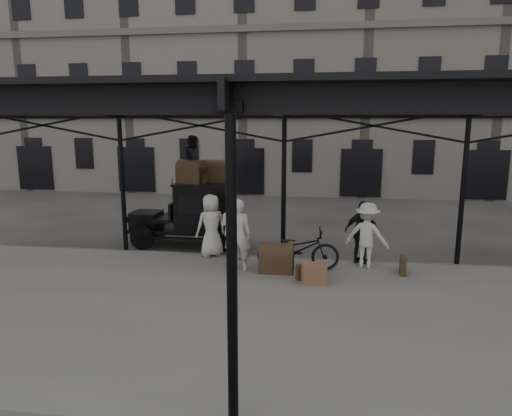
{
  "coord_description": "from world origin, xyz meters",
  "views": [
    {
      "loc": [
        1.1,
        -11.24,
        4.19
      ],
      "look_at": [
        -0.76,
        1.6,
        1.7
      ],
      "focal_mm": 32.0,
      "sensor_mm": 36.0,
      "label": 1
    }
  ],
  "objects_px": {
    "taxi": "(197,211)",
    "steamer_trunk_platform": "(276,260)",
    "porter_left": "(237,235)",
    "bicycle": "(298,249)",
    "porter_official": "(362,233)",
    "steamer_trunk_roof_near": "(191,173)"
  },
  "relations": [
    {
      "from": "bicycle",
      "to": "steamer_trunk_platform",
      "type": "height_order",
      "value": "bicycle"
    },
    {
      "from": "porter_left",
      "to": "bicycle",
      "type": "relative_size",
      "value": 0.89
    },
    {
      "from": "porter_left",
      "to": "porter_official",
      "type": "relative_size",
      "value": 1.1
    },
    {
      "from": "taxi",
      "to": "porter_left",
      "type": "height_order",
      "value": "taxi"
    },
    {
      "from": "bicycle",
      "to": "steamer_trunk_platform",
      "type": "distance_m",
      "value": 0.68
    },
    {
      "from": "taxi",
      "to": "bicycle",
      "type": "height_order",
      "value": "taxi"
    },
    {
      "from": "porter_left",
      "to": "steamer_trunk_roof_near",
      "type": "relative_size",
      "value": 2.28
    },
    {
      "from": "porter_left",
      "to": "porter_official",
      "type": "height_order",
      "value": "porter_left"
    },
    {
      "from": "bicycle",
      "to": "steamer_trunk_roof_near",
      "type": "bearing_deg",
      "value": 53.22
    },
    {
      "from": "bicycle",
      "to": "taxi",
      "type": "bearing_deg",
      "value": 49.88
    },
    {
      "from": "taxi",
      "to": "steamer_trunk_platform",
      "type": "xyz_separation_m",
      "value": [
        2.98,
        -2.77,
        -0.72
      ]
    },
    {
      "from": "bicycle",
      "to": "steamer_trunk_platform",
      "type": "bearing_deg",
      "value": 110.21
    },
    {
      "from": "taxi",
      "to": "steamer_trunk_roof_near",
      "type": "xyz_separation_m",
      "value": [
        -0.08,
        -0.25,
        1.3
      ]
    },
    {
      "from": "taxi",
      "to": "porter_left",
      "type": "bearing_deg",
      "value": -55.67
    },
    {
      "from": "steamer_trunk_roof_near",
      "to": "taxi",
      "type": "bearing_deg",
      "value": 86.96
    },
    {
      "from": "porter_left",
      "to": "steamer_trunk_roof_near",
      "type": "bearing_deg",
      "value": -61.99
    },
    {
      "from": "bicycle",
      "to": "steamer_trunk_platform",
      "type": "relative_size",
      "value": 2.45
    },
    {
      "from": "steamer_trunk_roof_near",
      "to": "steamer_trunk_platform",
      "type": "relative_size",
      "value": 0.96
    },
    {
      "from": "porter_official",
      "to": "steamer_trunk_roof_near",
      "type": "distance_m",
      "value": 5.77
    },
    {
      "from": "taxi",
      "to": "steamer_trunk_roof_near",
      "type": "height_order",
      "value": "steamer_trunk_roof_near"
    },
    {
      "from": "steamer_trunk_roof_near",
      "to": "steamer_trunk_platform",
      "type": "bearing_deg",
      "value": -24.49
    },
    {
      "from": "taxi",
      "to": "steamer_trunk_platform",
      "type": "distance_m",
      "value": 4.13
    }
  ]
}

